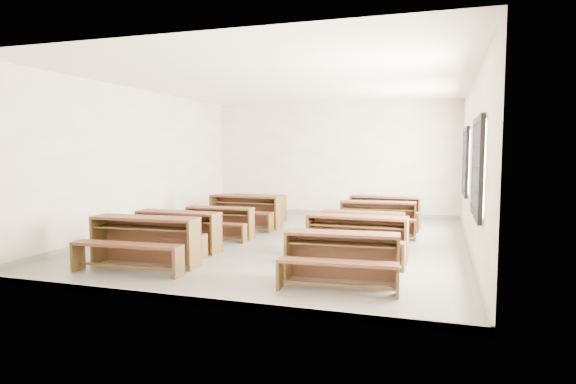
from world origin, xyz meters
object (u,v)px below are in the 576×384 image
(desk_set_1, at_px, (177,228))
(desk_set_7, at_px, (362,227))
(desk_set_3, at_px, (245,209))
(desk_set_0, at_px, (144,238))
(desk_set_9, at_px, (385,209))
(desk_set_5, at_px, (341,254))
(desk_set_2, at_px, (219,220))
(desk_set_4, at_px, (256,206))
(desk_set_6, at_px, (356,235))
(desk_set_8, at_px, (378,216))

(desk_set_1, height_order, desk_set_7, desk_set_1)
(desk_set_1, distance_m, desk_set_7, 3.44)
(desk_set_7, bearing_deg, desk_set_3, 152.65)
(desk_set_0, xyz_separation_m, desk_set_9, (3.22, 5.12, -0.02))
(desk_set_5, height_order, desk_set_9, desk_set_9)
(desk_set_0, distance_m, desk_set_2, 2.64)
(desk_set_4, bearing_deg, desk_set_3, -81.49)
(desk_set_9, bearing_deg, desk_set_5, -89.60)
(desk_set_7, bearing_deg, desk_set_6, -86.29)
(desk_set_2, xyz_separation_m, desk_set_3, (-0.01, 1.40, 0.07))
(desk_set_3, distance_m, desk_set_4, 1.14)
(desk_set_9, bearing_deg, desk_set_7, -92.10)
(desk_set_7, relative_size, desk_set_9, 0.92)
(desk_set_6, height_order, desk_set_9, desk_set_6)
(desk_set_2, distance_m, desk_set_5, 4.13)
(desk_set_4, height_order, desk_set_6, desk_set_6)
(desk_set_1, xyz_separation_m, desk_set_8, (3.29, 2.81, 0.00))
(desk_set_0, height_order, desk_set_6, desk_set_0)
(desk_set_3, bearing_deg, desk_set_1, -92.43)
(desk_set_3, height_order, desk_set_4, desk_set_3)
(desk_set_2, relative_size, desk_set_8, 0.88)
(desk_set_4, xyz_separation_m, desk_set_7, (3.20, -2.71, 0.01))
(desk_set_0, height_order, desk_set_4, desk_set_0)
(desk_set_1, relative_size, desk_set_5, 1.01)
(desk_set_0, bearing_deg, desk_set_8, 47.97)
(desk_set_5, relative_size, desk_set_8, 0.98)
(desk_set_7, bearing_deg, desk_set_5, -87.55)
(desk_set_3, height_order, desk_set_6, desk_set_3)
(desk_set_2, distance_m, desk_set_8, 3.42)
(desk_set_5, bearing_deg, desk_set_1, 155.71)
(desk_set_8, bearing_deg, desk_set_3, 175.75)
(desk_set_6, bearing_deg, desk_set_9, 89.55)
(desk_set_3, height_order, desk_set_9, desk_set_3)
(desk_set_2, bearing_deg, desk_set_5, -43.56)
(desk_set_5, xyz_separation_m, desk_set_8, (-0.01, 4.02, 0.01))
(desk_set_6, xyz_separation_m, desk_set_7, (-0.07, 1.05, -0.04))
(desk_set_1, xyz_separation_m, desk_set_9, (3.32, 3.95, 0.01))
(desk_set_0, bearing_deg, desk_set_2, 85.60)
(desk_set_2, relative_size, desk_set_4, 0.97)
(desk_set_1, bearing_deg, desk_set_3, 89.35)
(desk_set_5, distance_m, desk_set_9, 5.15)
(desk_set_0, distance_m, desk_set_5, 3.20)
(desk_set_0, distance_m, desk_set_3, 4.03)
(desk_set_0, relative_size, desk_set_5, 1.10)
(desk_set_5, relative_size, desk_set_6, 0.97)
(desk_set_0, distance_m, desk_set_9, 6.05)
(desk_set_4, relative_size, desk_set_9, 0.91)
(desk_set_3, bearing_deg, desk_set_6, -39.76)
(desk_set_4, xyz_separation_m, desk_set_9, (3.33, -0.04, 0.04))
(desk_set_5, height_order, desk_set_6, desk_set_6)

